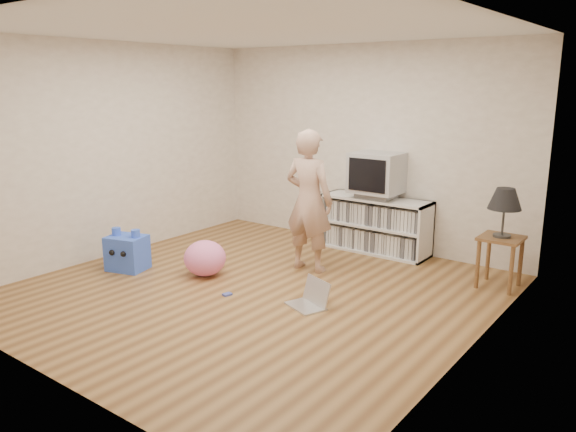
# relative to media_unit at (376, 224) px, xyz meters

# --- Properties ---
(ground) EXTENTS (4.50, 4.50, 0.00)m
(ground) POSITION_rel_media_unit_xyz_m (-0.32, -2.04, -0.35)
(ground) COLOR brown
(ground) RESTS_ON ground
(walls) EXTENTS (4.52, 4.52, 2.60)m
(walls) POSITION_rel_media_unit_xyz_m (-0.32, -2.04, 0.95)
(walls) COLOR beige
(walls) RESTS_ON ground
(ceiling) EXTENTS (4.50, 4.50, 0.01)m
(ceiling) POSITION_rel_media_unit_xyz_m (-0.32, -2.04, 2.25)
(ceiling) COLOR white
(ceiling) RESTS_ON walls
(media_unit) EXTENTS (1.40, 0.45, 0.70)m
(media_unit) POSITION_rel_media_unit_xyz_m (0.00, 0.00, 0.00)
(media_unit) COLOR white
(media_unit) RESTS_ON ground
(dvd_deck) EXTENTS (0.45, 0.35, 0.07)m
(dvd_deck) POSITION_rel_media_unit_xyz_m (0.00, -0.02, 0.39)
(dvd_deck) COLOR gray
(dvd_deck) RESTS_ON media_unit
(crt_tv) EXTENTS (0.60, 0.53, 0.50)m
(crt_tv) POSITION_rel_media_unit_xyz_m (0.00, -0.02, 0.67)
(crt_tv) COLOR #AEAEB4
(crt_tv) RESTS_ON dvd_deck
(side_table) EXTENTS (0.42, 0.42, 0.55)m
(side_table) POSITION_rel_media_unit_xyz_m (1.67, -0.39, 0.07)
(side_table) COLOR brown
(side_table) RESTS_ON ground
(table_lamp) EXTENTS (0.34, 0.34, 0.52)m
(table_lamp) POSITION_rel_media_unit_xyz_m (1.67, -0.39, 0.59)
(table_lamp) COLOR #333333
(table_lamp) RESTS_ON side_table
(person) EXTENTS (0.61, 0.42, 1.62)m
(person) POSITION_rel_media_unit_xyz_m (-0.27, -1.12, 0.46)
(person) COLOR tan
(person) RESTS_ON ground
(laptop) EXTENTS (0.46, 0.41, 0.26)m
(laptop) POSITION_rel_media_unit_xyz_m (0.38, -2.01, -0.28)
(laptop) COLOR silver
(laptop) RESTS_ON ground
(playing_cards) EXTENTS (0.08, 0.10, 0.02)m
(playing_cards) POSITION_rel_media_unit_xyz_m (-0.46, -2.29, -0.34)
(playing_cards) COLOR #4553BA
(playing_cards) RESTS_ON ground
(plush_blue) EXTENTS (0.50, 0.44, 0.49)m
(plush_blue) POSITION_rel_media_unit_xyz_m (-1.94, -2.38, -0.14)
(plush_blue) COLOR #335EFB
(plush_blue) RESTS_ON ground
(plush_pink) EXTENTS (0.60, 0.60, 0.40)m
(plush_pink) POSITION_rel_media_unit_xyz_m (-1.07, -1.99, -0.15)
(plush_pink) COLOR pink
(plush_pink) RESTS_ON ground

